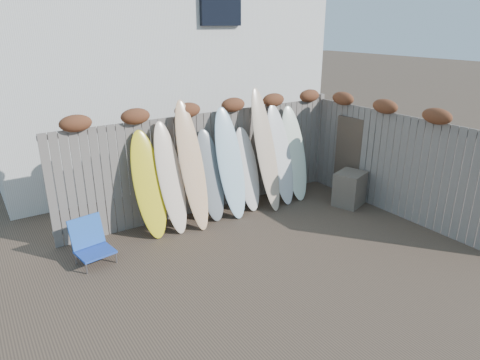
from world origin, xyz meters
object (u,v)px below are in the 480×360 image
beach_chair (91,242)px  wooden_crate (350,189)px  lattice_panel (358,160)px  surfboard_0 (149,185)px

beach_chair → wooden_crate: size_ratio=1.00×
wooden_crate → lattice_panel: bearing=25.9°
beach_chair → surfboard_0: size_ratio=0.37×
wooden_crate → surfboard_0: 4.15m
wooden_crate → surfboard_0: bearing=165.0°
lattice_panel → surfboard_0: (-4.39, 0.86, 0.07)m
beach_chair → lattice_panel: bearing=-5.0°
wooden_crate → lattice_panel: 0.69m
lattice_panel → surfboard_0: bearing=159.7°
beach_chair → surfboard_0: bearing=17.7°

